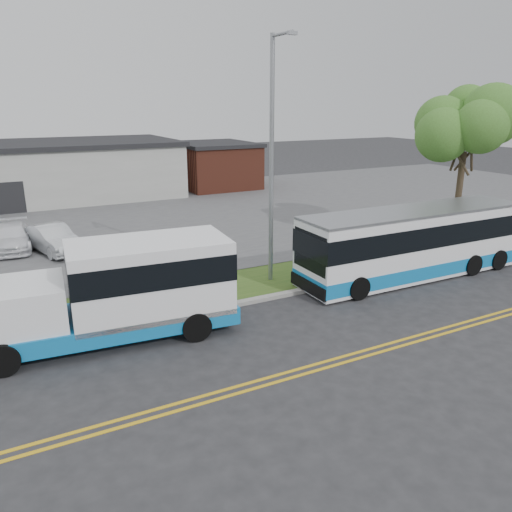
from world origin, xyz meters
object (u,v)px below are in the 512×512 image
streetlight_near (272,155)px  shuttle_bus (126,287)px  parked_car_a (53,239)px  tree_east (467,123)px  transit_bus (413,243)px  parked_car_b (12,237)px

streetlight_near → shuttle_bus: (-6.51, -2.20, -3.59)m
streetlight_near → parked_car_a: streetlight_near is taller
shuttle_bus → parked_car_a: (-1.02, 10.69, -0.86)m
tree_east → transit_bus: size_ratio=0.79×
shuttle_bus → parked_car_b: (-2.76, 12.21, -0.92)m
streetlight_near → parked_car_b: (-9.27, 10.01, -4.51)m
tree_east → streetlight_near: streetlight_near is taller
parked_car_b → tree_east: bearing=-21.3°
tree_east → parked_car_b: 23.15m
streetlight_near → parked_car_b: streetlight_near is taller
streetlight_near → parked_car_a: bearing=131.5°
tree_east → parked_car_b: size_ratio=1.95×
shuttle_bus → parked_car_a: bearing=100.5°
shuttle_bus → streetlight_near: bearing=23.7°
transit_bus → parked_car_a: (-13.21, 10.62, -0.70)m
parked_car_a → streetlight_near: bearing=-65.0°
streetlight_near → transit_bus: 7.14m
tree_east → parked_car_a: bearing=156.1°
parked_car_a → shuttle_bus: bearing=-101.1°
tree_east → streetlight_near: bearing=-178.6°
shuttle_bus → tree_east: bearing=13.0°
parked_car_a → parked_car_b: (-1.74, 1.52, -0.06)m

